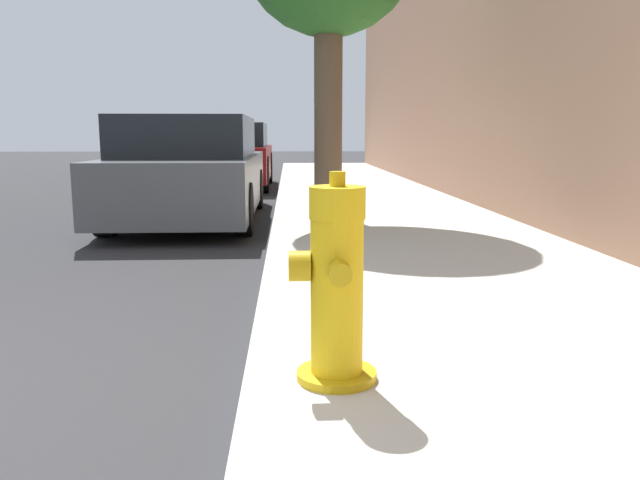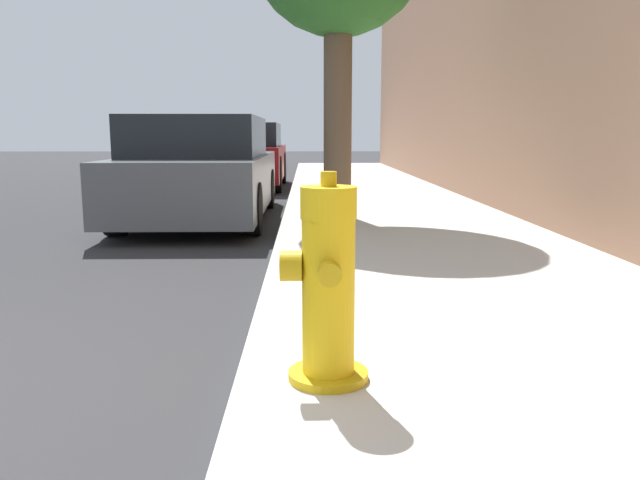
{
  "view_description": "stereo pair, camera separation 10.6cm",
  "coord_description": "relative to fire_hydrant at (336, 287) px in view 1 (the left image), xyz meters",
  "views": [
    {
      "loc": [
        1.81,
        -2.11,
        1.14
      ],
      "look_at": [
        1.99,
        1.55,
        0.51
      ],
      "focal_mm": 35.0,
      "sensor_mm": 36.0,
      "label": 1
    },
    {
      "loc": [
        1.92,
        -2.11,
        1.14
      ],
      "look_at": [
        1.99,
        1.55,
        0.51
      ],
      "focal_mm": 35.0,
      "sensor_mm": 36.0,
      "label": 2
    }
  ],
  "objects": [
    {
      "name": "sidewalk_slab",
      "position": [
        1.05,
        -0.35,
        -0.46
      ],
      "size": [
        2.87,
        40.0,
        0.13
      ],
      "color": "beige",
      "rests_on": "ground_plane"
    },
    {
      "name": "parked_car_near",
      "position": [
        -1.47,
        5.82,
        0.13
      ],
      "size": [
        1.73,
        4.25,
        1.36
      ],
      "color": "#4C5156",
      "rests_on": "ground_plane"
    },
    {
      "name": "parked_car_mid",
      "position": [
        -1.52,
        10.92,
        0.15
      ],
      "size": [
        1.87,
        3.81,
        1.36
      ],
      "color": "maroon",
      "rests_on": "ground_plane"
    },
    {
      "name": "fire_hydrant",
      "position": [
        0.0,
        0.0,
        0.0
      ],
      "size": [
        0.36,
        0.36,
        0.86
      ],
      "color": "#C39C11",
      "rests_on": "sidewalk_slab"
    }
  ]
}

